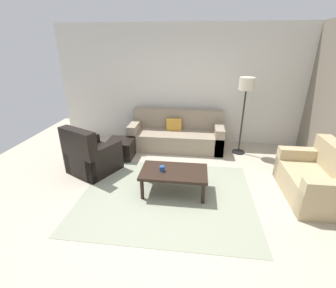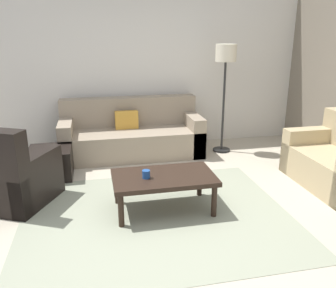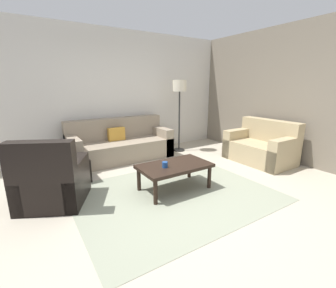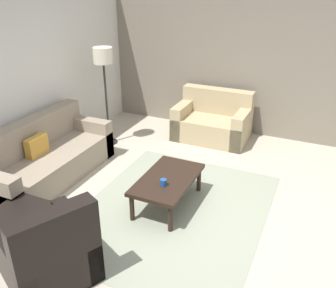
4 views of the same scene
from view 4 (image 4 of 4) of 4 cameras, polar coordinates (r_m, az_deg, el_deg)
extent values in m
plane|color=#B2A893|center=(4.79, 0.91, -10.47)|extent=(8.00, 8.00, 0.00)
cube|color=silver|center=(5.64, -24.25, 8.71)|extent=(6.00, 0.12, 2.80)
cube|color=slate|center=(6.89, 11.32, 13.09)|extent=(0.12, 5.20, 2.80)
cube|color=gray|center=(4.79, 0.91, -10.43)|extent=(2.83, 2.27, 0.01)
cube|color=gray|center=(5.65, -18.27, -3.41)|extent=(2.18, 0.88, 0.42)
cube|color=gray|center=(5.76, -20.94, -0.71)|extent=(2.18, 0.24, 0.88)
cube|color=gray|center=(6.28, -12.49, 1.28)|extent=(0.20, 0.88, 0.62)
cube|color=gold|center=(5.52, -19.96, -0.28)|extent=(0.36, 0.12, 0.28)
cube|color=tan|center=(6.74, 6.85, 2.48)|extent=(0.85, 1.32, 0.42)
cube|color=tan|center=(6.93, 7.74, 5.12)|extent=(0.24, 1.32, 0.88)
cube|color=tan|center=(6.87, 2.46, 4.01)|extent=(0.85, 0.20, 0.62)
cube|color=tan|center=(6.57, 11.53, 2.47)|extent=(0.85, 0.20, 0.62)
cube|color=black|center=(3.98, -18.25, -16.75)|extent=(1.07, 1.07, 0.44)
cube|color=black|center=(3.59, -16.92, -16.40)|extent=(0.81, 0.53, 0.95)
cube|color=black|center=(4.00, -14.08, -14.27)|extent=(0.50, 0.79, 0.60)
cube|color=black|center=(3.87, -22.97, -17.44)|extent=(0.50, 0.79, 0.60)
cube|color=black|center=(4.56, -21.88, -11.57)|extent=(0.56, 0.56, 0.40)
cylinder|color=black|center=(4.36, 0.38, -11.63)|extent=(0.06, 0.06, 0.36)
cylinder|color=black|center=(5.12, 4.88, -5.58)|extent=(0.06, 0.06, 0.36)
cylinder|color=black|center=(4.56, -5.69, -9.95)|extent=(0.06, 0.06, 0.36)
cylinder|color=black|center=(5.29, -0.43, -4.41)|extent=(0.06, 0.06, 0.36)
cube|color=black|center=(4.71, -0.07, -5.58)|extent=(1.10, 0.64, 0.05)
cylinder|color=#1E478C|center=(4.51, -0.74, -6.08)|extent=(0.08, 0.08, 0.09)
cylinder|color=black|center=(6.70, -9.20, 0.36)|extent=(0.28, 0.28, 0.03)
cylinder|color=#262626|center=(6.43, -9.63, 6.11)|extent=(0.04, 0.04, 1.45)
cylinder|color=beige|center=(6.21, -10.21, 13.57)|extent=(0.32, 0.32, 0.26)
camera|label=1|loc=(4.40, 49.05, 11.02)|focal=25.44mm
camera|label=2|loc=(3.58, 51.97, 0.42)|focal=37.38mm
camera|label=3|loc=(2.41, 48.18, -14.08)|focal=24.71mm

